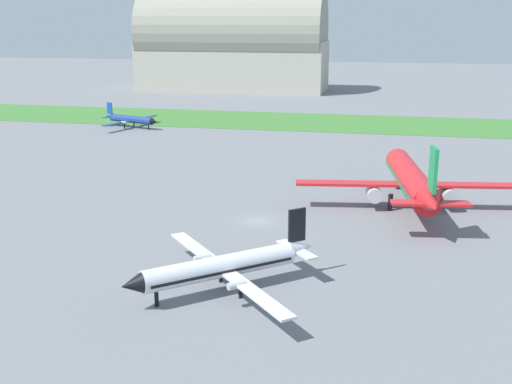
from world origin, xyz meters
The scene contains 6 objects.
ground_plane centered at (0.00, 0.00, 0.00)m, with size 600.00×600.00×0.00m, color slate.
grass_taxiway_strip centered at (0.00, 79.40, 0.04)m, with size 360.00×28.00×0.08m, color #3D7533.
airplane_midfield_jet centered at (18.99, 9.34, 3.92)m, with size 30.70×30.23×10.87m.
airplane_taxiing_turboprop centered at (-43.14, 62.50, 2.00)m, with size 15.29×17.68×5.47m.
airplane_foreground_turboprop centered at (1.27, -21.55, 2.53)m, with size 16.56×18.43×6.92m.
hangar_distant centered at (-38.90, 145.78, 15.73)m, with size 64.72×28.88×34.12m.
Camera 1 is at (15.43, -74.58, 24.82)m, focal length 44.38 mm.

